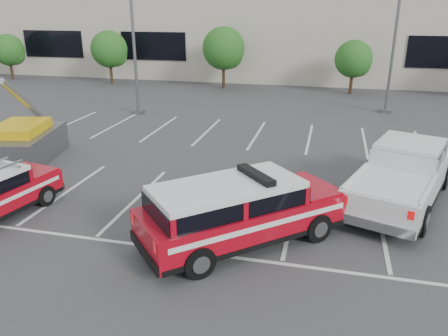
{
  "coord_description": "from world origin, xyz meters",
  "views": [
    {
      "loc": [
        3.58,
        -12.7,
        6.3
      ],
      "look_at": [
        0.2,
        1.02,
        1.05
      ],
      "focal_mm": 35.0,
      "sensor_mm": 36.0,
      "label": 1
    }
  ],
  "objects_px": {
    "white_pickup": "(403,179)",
    "fire_chief_suv": "(240,216)",
    "tree_mid_left": "(225,50)",
    "tree_mid_right": "(355,60)",
    "convention_building": "(301,24)",
    "tree_left": "(110,50)",
    "tree_far_left": "(10,51)",
    "light_pole_mid": "(396,26)",
    "light_pole_left": "(133,26)",
    "utility_rig": "(19,144)"
  },
  "relations": [
    {
      "from": "tree_mid_right",
      "to": "tree_left",
      "type": "bearing_deg",
      "value": 180.0
    },
    {
      "from": "tree_mid_left",
      "to": "white_pickup",
      "type": "bearing_deg",
      "value": -61.02
    },
    {
      "from": "tree_mid_right",
      "to": "white_pickup",
      "type": "height_order",
      "value": "tree_mid_right"
    },
    {
      "from": "convention_building",
      "to": "tree_mid_right",
      "type": "height_order",
      "value": "convention_building"
    },
    {
      "from": "tree_mid_left",
      "to": "fire_chief_suv",
      "type": "distance_m",
      "value": 24.97
    },
    {
      "from": "tree_far_left",
      "to": "light_pole_mid",
      "type": "distance_m",
      "value": 32.59
    },
    {
      "from": "tree_left",
      "to": "white_pickup",
      "type": "height_order",
      "value": "tree_left"
    },
    {
      "from": "tree_left",
      "to": "fire_chief_suv",
      "type": "height_order",
      "value": "tree_left"
    },
    {
      "from": "convention_building",
      "to": "tree_mid_left",
      "type": "bearing_deg",
      "value": -117.4
    },
    {
      "from": "tree_left",
      "to": "convention_building",
      "type": "bearing_deg",
      "value": 33.05
    },
    {
      "from": "fire_chief_suv",
      "to": "white_pickup",
      "type": "distance_m",
      "value": 6.26
    },
    {
      "from": "tree_left",
      "to": "fire_chief_suv",
      "type": "distance_m",
      "value": 29.13
    },
    {
      "from": "convention_building",
      "to": "tree_left",
      "type": "bearing_deg",
      "value": -146.95
    },
    {
      "from": "light_pole_left",
      "to": "fire_chief_suv",
      "type": "bearing_deg",
      "value": -56.13
    },
    {
      "from": "tree_far_left",
      "to": "utility_rig",
      "type": "xyz_separation_m",
      "value": [
        15.64,
        -19.48,
        -1.77
      ]
    },
    {
      "from": "light_pole_left",
      "to": "light_pole_mid",
      "type": "xyz_separation_m",
      "value": [
        15.0,
        4.0,
        0.0
      ]
    },
    {
      "from": "tree_far_left",
      "to": "white_pickup",
      "type": "height_order",
      "value": "tree_far_left"
    },
    {
      "from": "tree_left",
      "to": "light_pole_left",
      "type": "distance_m",
      "value": 12.43
    },
    {
      "from": "tree_mid_right",
      "to": "light_pole_left",
      "type": "height_order",
      "value": "light_pole_left"
    },
    {
      "from": "tree_mid_right",
      "to": "utility_rig",
      "type": "height_order",
      "value": "tree_mid_right"
    },
    {
      "from": "tree_far_left",
      "to": "utility_rig",
      "type": "distance_m",
      "value": 25.05
    },
    {
      "from": "tree_mid_right",
      "to": "white_pickup",
      "type": "relative_size",
      "value": 0.58
    },
    {
      "from": "tree_left",
      "to": "white_pickup",
      "type": "distance_m",
      "value": 29.13
    },
    {
      "from": "tree_far_left",
      "to": "light_pole_mid",
      "type": "height_order",
      "value": "light_pole_mid"
    },
    {
      "from": "tree_mid_right",
      "to": "fire_chief_suv",
      "type": "relative_size",
      "value": 0.7
    },
    {
      "from": "light_pole_left",
      "to": "tree_far_left",
      "type": "bearing_deg",
      "value": 149.29
    },
    {
      "from": "light_pole_left",
      "to": "light_pole_mid",
      "type": "relative_size",
      "value": 1.0
    },
    {
      "from": "tree_mid_right",
      "to": "tree_far_left",
      "type": "bearing_deg",
      "value": 180.0
    },
    {
      "from": "light_pole_mid",
      "to": "utility_rig",
      "type": "xyz_separation_m",
      "value": [
        -16.26,
        -13.43,
        -4.45
      ]
    },
    {
      "from": "light_pole_left",
      "to": "fire_chief_suv",
      "type": "relative_size",
      "value": 1.79
    },
    {
      "from": "light_pole_left",
      "to": "white_pickup",
      "type": "height_order",
      "value": "light_pole_left"
    },
    {
      "from": "light_pole_mid",
      "to": "utility_rig",
      "type": "height_order",
      "value": "light_pole_mid"
    },
    {
      "from": "light_pole_left",
      "to": "fire_chief_suv",
      "type": "xyz_separation_m",
      "value": [
        9.41,
        -14.01,
        -4.35
      ]
    },
    {
      "from": "tree_far_left",
      "to": "white_pickup",
      "type": "bearing_deg",
      "value": -32.77
    },
    {
      "from": "tree_mid_right",
      "to": "white_pickup",
      "type": "bearing_deg",
      "value": -86.9
    },
    {
      "from": "convention_building",
      "to": "tree_far_left",
      "type": "bearing_deg",
      "value": -158.63
    },
    {
      "from": "tree_mid_right",
      "to": "tree_mid_left",
      "type": "bearing_deg",
      "value": 180.0
    },
    {
      "from": "fire_chief_suv",
      "to": "convention_building",
      "type": "bearing_deg",
      "value": 139.64
    },
    {
      "from": "light_pole_mid",
      "to": "white_pickup",
      "type": "bearing_deg",
      "value": -93.38
    },
    {
      "from": "convention_building",
      "to": "light_pole_mid",
      "type": "height_order",
      "value": "convention_building"
    },
    {
      "from": "tree_left",
      "to": "white_pickup",
      "type": "relative_size",
      "value": 0.64
    },
    {
      "from": "convention_building",
      "to": "tree_far_left",
      "type": "height_order",
      "value": "convention_building"
    },
    {
      "from": "tree_far_left",
      "to": "white_pickup",
      "type": "relative_size",
      "value": 0.58
    },
    {
      "from": "tree_left",
      "to": "light_pole_left",
      "type": "bearing_deg",
      "value": -55.48
    },
    {
      "from": "white_pickup",
      "to": "fire_chief_suv",
      "type": "bearing_deg",
      "value": -120.23
    },
    {
      "from": "tree_far_left",
      "to": "light_pole_left",
      "type": "xyz_separation_m",
      "value": [
        16.91,
        -10.05,
        2.68
      ]
    },
    {
      "from": "tree_mid_left",
      "to": "tree_mid_right",
      "type": "relative_size",
      "value": 1.21
    },
    {
      "from": "convention_building",
      "to": "utility_rig",
      "type": "bearing_deg",
      "value": -107.87
    },
    {
      "from": "white_pickup",
      "to": "light_pole_mid",
      "type": "bearing_deg",
      "value": 106.06
    },
    {
      "from": "convention_building",
      "to": "tree_left",
      "type": "distance_m",
      "value": 18.11
    }
  ]
}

